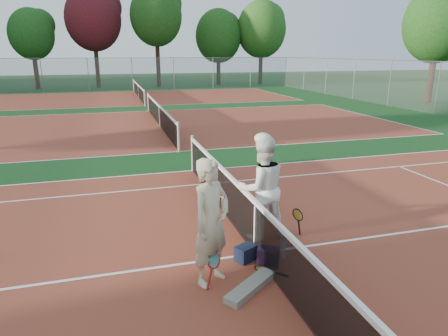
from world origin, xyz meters
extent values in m
plane|color=#0E3513|center=(0.00, 0.00, 0.00)|extent=(130.00, 130.00, 0.00)
cube|color=brown|center=(0.00, 0.00, 0.00)|extent=(23.77, 10.97, 0.01)
cube|color=brown|center=(0.00, 13.50, 0.00)|extent=(23.77, 10.97, 0.01)
cube|color=brown|center=(0.00, 27.00, 0.00)|extent=(23.77, 10.97, 0.01)
imported|color=beige|center=(-0.96, -0.63, 1.00)|extent=(0.88, 0.82, 2.01)
imported|color=white|center=(0.35, 0.65, 1.01)|extent=(1.00, 0.79, 2.01)
cube|color=black|center=(-0.24, -0.17, 0.14)|extent=(0.42, 0.37, 0.28)
cube|color=black|center=(0.09, -0.41, 0.15)|extent=(0.44, 0.40, 0.30)
cube|color=slate|center=(-0.46, -1.05, 0.06)|extent=(1.01, 0.84, 0.11)
cylinder|color=silver|center=(0.43, -0.26, 0.15)|extent=(0.09, 0.09, 0.30)
cylinder|color=#382314|center=(-8.96, 37.45, 2.07)|extent=(0.44, 0.44, 4.14)
ellipsoid|color=#134212|center=(-8.96, 37.45, 5.18)|extent=(4.19, 4.19, 4.82)
cylinder|color=#382314|center=(-3.24, 38.25, 2.69)|extent=(0.44, 0.44, 5.38)
ellipsoid|color=#470F17|center=(-3.24, 38.25, 6.73)|extent=(5.51, 5.51, 6.34)
cylinder|color=#382314|center=(2.90, 37.20, 2.82)|extent=(0.44, 0.44, 5.64)
ellipsoid|color=#174313|center=(2.90, 37.20, 7.05)|extent=(5.24, 5.24, 6.03)
cylinder|color=#382314|center=(9.72, 38.25, 2.09)|extent=(0.44, 0.44, 4.18)
ellipsoid|color=#174112|center=(9.72, 38.25, 5.22)|extent=(5.01, 5.01, 5.76)
cylinder|color=#382314|center=(14.46, 37.52, 2.38)|extent=(0.44, 0.44, 4.76)
ellipsoid|color=#1F4F16|center=(14.46, 37.52, 5.95)|extent=(5.40, 5.40, 6.21)
cylinder|color=#382314|center=(19.81, 17.76, 2.17)|extent=(0.44, 0.44, 4.33)
ellipsoid|color=#164112|center=(19.81, 17.76, 5.41)|extent=(4.67, 4.67, 5.37)
camera|label=1|loc=(-2.31, -6.07, 3.49)|focal=32.00mm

